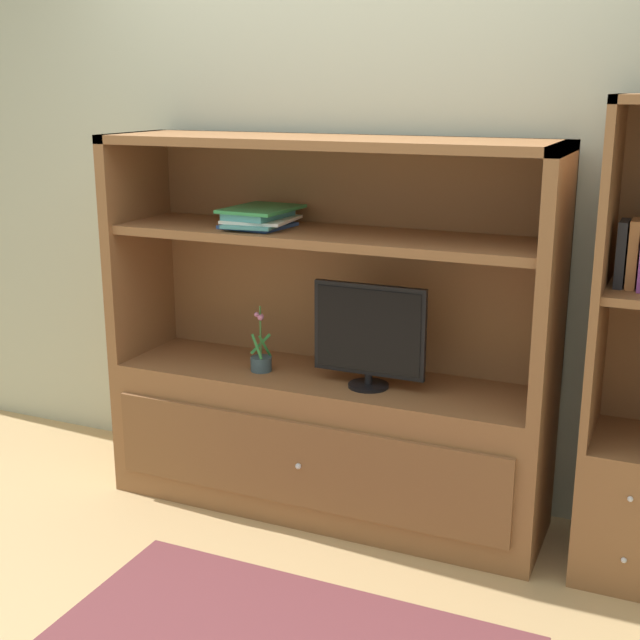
{
  "coord_description": "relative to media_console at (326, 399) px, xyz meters",
  "views": [
    {
      "loc": [
        1.33,
        -2.66,
        1.74
      ],
      "look_at": [
        0.0,
        0.35,
        0.84
      ],
      "focal_mm": 47.95,
      "sensor_mm": 36.0,
      "label": 1
    }
  ],
  "objects": [
    {
      "name": "ground_plane",
      "position": [
        0.0,
        -0.41,
        -0.48
      ],
      "size": [
        8.0,
        8.0,
        0.0
      ],
      "primitive_type": "plane",
      "color": "tan"
    },
    {
      "name": "painted_rear_wall",
      "position": [
        0.0,
        0.34,
        0.92
      ],
      "size": [
        6.0,
        0.1,
        2.8
      ],
      "primitive_type": "cube",
      "color": "#ADB29E",
      "rests_on": "ground_plane"
    },
    {
      "name": "media_console",
      "position": [
        0.0,
        0.0,
        0.0
      ],
      "size": [
        1.83,
        0.51,
        1.56
      ],
      "color": "brown",
      "rests_on": "ground_plane"
    },
    {
      "name": "tv_monitor",
      "position": [
        0.21,
        -0.07,
        0.33
      ],
      "size": [
        0.46,
        0.16,
        0.42
      ],
      "color": "black",
      "rests_on": "media_console"
    },
    {
      "name": "potted_plant",
      "position": [
        -0.27,
        -0.06,
        0.16
      ],
      "size": [
        0.09,
        0.09,
        0.28
      ],
      "color": "#384C56",
      "rests_on": "media_console"
    },
    {
      "name": "magazine_stack",
      "position": [
        -0.29,
        -0.01,
        0.75
      ],
      "size": [
        0.29,
        0.36,
        0.08
      ],
      "color": "#2D519E",
      "rests_on": "media_console"
    }
  ]
}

